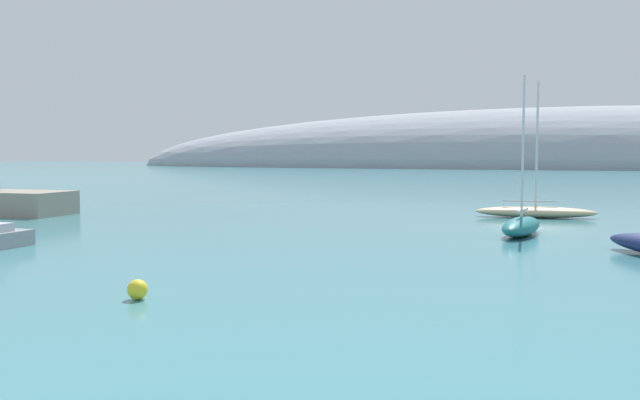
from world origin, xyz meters
The scene contains 4 objects.
distant_ridge centered at (22.40, 210.48, 0.00)m, with size 304.55×58.87×37.22m, color #999EA8.
sailboat_sand_mid_mooring centered at (11.80, 42.52, 0.46)m, with size 8.16×2.53×9.31m.
sailboat_teal_outer_mooring centered at (11.21, 31.93, 0.55)m, with size 2.55×5.86×8.55m.
mooring_buoy_yellow centered at (0.80, 11.97, 0.31)m, with size 0.61×0.61×0.61m, color yellow.
Camera 1 is at (12.31, -4.75, 4.39)m, focal length 36.92 mm.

